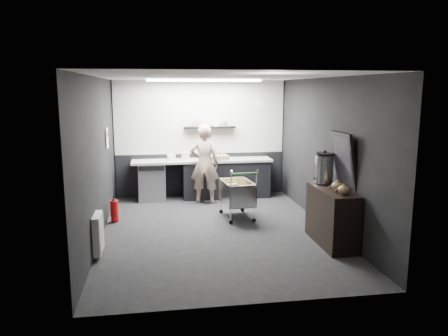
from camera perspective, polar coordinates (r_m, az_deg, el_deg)
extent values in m
plane|color=black|center=(7.89, -0.92, -8.16)|extent=(5.50, 5.50, 0.00)
plane|color=white|center=(7.49, -0.98, 11.84)|extent=(5.50, 5.50, 0.00)
plane|color=black|center=(10.28, -3.08, 3.87)|extent=(5.50, 0.00, 5.50)
plane|color=black|center=(4.91, 3.49, -3.26)|extent=(5.50, 0.00, 5.50)
plane|color=black|center=(7.56, -16.14, 1.15)|extent=(0.00, 5.50, 5.50)
plane|color=black|center=(8.09, 13.23, 1.86)|extent=(0.00, 5.50, 5.50)
cube|color=#B2B2AD|center=(10.22, -3.09, 6.65)|extent=(3.95, 0.02, 1.70)
cube|color=black|center=(10.39, -3.02, -0.80)|extent=(3.95, 0.02, 1.00)
cube|color=black|center=(10.15, -1.89, 5.33)|extent=(1.20, 0.22, 0.04)
cylinder|color=white|center=(10.43, 4.66, 8.35)|extent=(0.20, 0.03, 0.20)
cube|color=white|center=(8.82, -15.04, 3.77)|extent=(0.02, 0.30, 0.40)
cube|color=red|center=(8.81, -15.03, 4.22)|extent=(0.02, 0.22, 0.10)
cube|color=white|center=(6.92, -16.14, -8.22)|extent=(0.10, 0.50, 0.60)
cube|color=white|center=(9.32, -2.58, 11.35)|extent=(2.40, 0.20, 0.04)
cube|color=black|center=(10.17, 0.25, -1.46)|extent=(2.00, 0.56, 0.85)
cube|color=#A5A5A1|center=(10.02, -2.86, 0.96)|extent=(3.20, 0.60, 0.05)
cube|color=#9EA0A5|center=(10.05, -9.37, -1.74)|extent=(0.60, 0.58, 0.85)
cube|color=black|center=(9.69, -9.44, -0.06)|extent=(0.56, 0.02, 0.10)
imported|color=beige|center=(9.58, -2.57, 0.53)|extent=(0.71, 0.54, 1.75)
cube|color=silver|center=(8.57, 1.71, -4.56)|extent=(0.62, 0.88, 0.02)
cube|color=silver|center=(8.48, 0.00, -3.26)|extent=(0.11, 0.82, 0.44)
cube|color=silver|center=(8.57, 3.41, -3.13)|extent=(0.11, 0.82, 0.44)
cube|color=silver|center=(8.14, 2.24, -3.85)|extent=(0.53, 0.08, 0.44)
cube|color=silver|center=(8.91, 1.24, -2.60)|extent=(0.53, 0.08, 0.44)
cylinder|color=silver|center=(8.22, 0.61, -6.20)|extent=(0.02, 0.02, 0.29)
cylinder|color=silver|center=(8.30, 3.73, -6.05)|extent=(0.02, 0.02, 0.29)
cylinder|color=silver|center=(8.92, -0.18, -4.85)|extent=(0.02, 0.02, 0.29)
cylinder|color=silver|center=(9.00, 2.69, -4.73)|extent=(0.02, 0.02, 0.29)
cylinder|color=#258830|center=(7.98, 2.34, -0.74)|extent=(0.54, 0.09, 0.03)
cube|color=brown|center=(8.60, 0.83, -3.17)|extent=(0.26, 0.31, 0.37)
cube|color=brown|center=(8.44, 2.77, -3.57)|extent=(0.24, 0.29, 0.33)
cylinder|color=black|center=(8.25, 0.61, -7.04)|extent=(0.08, 0.04, 0.08)
cylinder|color=black|center=(8.96, -0.18, -5.64)|extent=(0.08, 0.04, 0.08)
cylinder|color=black|center=(8.34, 3.72, -6.89)|extent=(0.08, 0.04, 0.08)
cylinder|color=black|center=(9.04, 2.69, -5.51)|extent=(0.08, 0.04, 0.08)
cube|color=black|center=(7.33, 13.90, -6.18)|extent=(0.46, 1.22, 0.92)
cylinder|color=silver|center=(7.53, 12.95, -0.13)|extent=(0.31, 0.31, 0.47)
cylinder|color=black|center=(7.49, 13.03, 1.78)|extent=(0.31, 0.31, 0.04)
sphere|color=black|center=(7.49, 13.04, 2.09)|extent=(0.05, 0.05, 0.05)
ellipsoid|color=brown|center=(7.06, 14.57, -2.32)|extent=(0.18, 0.18, 0.15)
ellipsoid|color=brown|center=(6.83, 15.41, -2.78)|extent=(0.18, 0.18, 0.15)
cube|color=black|center=(7.25, 15.44, 0.99)|extent=(0.21, 0.71, 0.91)
cube|color=black|center=(7.24, 15.26, 0.99)|extent=(0.15, 0.61, 0.78)
cylinder|color=red|center=(8.56, -14.10, -5.42)|extent=(0.15, 0.15, 0.40)
cone|color=black|center=(8.51, -14.17, -3.97)|extent=(0.10, 0.10, 0.06)
cylinder|color=black|center=(8.50, -14.18, -3.71)|extent=(0.03, 0.03, 0.06)
cube|color=#906F4D|center=(10.00, -0.99, 1.40)|extent=(0.56, 0.46, 0.10)
cylinder|color=silver|center=(9.97, -5.06, 1.55)|extent=(0.18, 0.18, 0.18)
cube|color=white|center=(9.91, -6.90, 1.37)|extent=(0.19, 0.16, 0.15)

